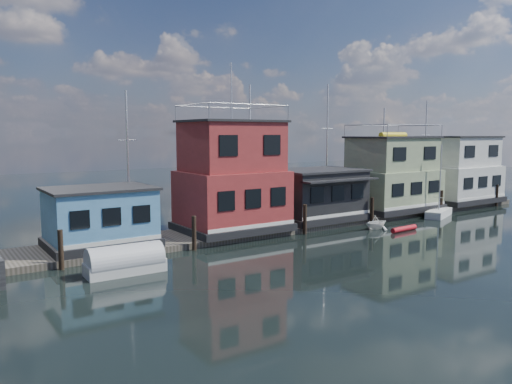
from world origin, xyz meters
TOP-DOWN VIEW (x-y plane):
  - ground at (0.00, 0.00)m, footprint 160.00×160.00m
  - dock at (0.00, 12.00)m, footprint 48.00×5.00m
  - houseboat_blue at (-18.00, 12.00)m, footprint 6.40×4.90m
  - houseboat_red at (-8.50, 12.00)m, footprint 7.40×5.90m
  - houseboat_dark at (-0.50, 11.98)m, footprint 7.40×6.10m
  - houseboat_green at (8.50, 12.00)m, footprint 8.40×5.90m
  - houseboat_white at (18.50, 12.00)m, footprint 8.40×5.90m
  - pilings at (-0.33, 9.20)m, footprint 42.28×0.28m
  - background_masts at (4.76, 18.00)m, footprint 36.40×0.16m
  - day_sailer at (10.79, 8.56)m, footprint 4.27×2.78m
  - red_kayak at (2.88, 5.85)m, footprint 2.72×0.58m
  - dinghy_white at (1.78, 7.60)m, footprint 2.14×1.86m
  - tarp_runabout at (-18.38, 6.60)m, footprint 4.11×1.73m

SIDE VIEW (x-z plane):
  - ground at x=0.00m, z-range 0.00..0.00m
  - red_kayak at x=2.88m, z-range 0.00..0.40m
  - dock at x=0.00m, z-range 0.00..0.40m
  - day_sailer at x=10.79m, z-range -2.81..3.59m
  - dinghy_white at x=1.78m, z-range 0.00..1.12m
  - tarp_runabout at x=-18.38m, z-range -0.21..1.44m
  - pilings at x=-0.33m, z-range 0.00..2.20m
  - houseboat_blue at x=-18.00m, z-range 0.38..4.04m
  - houseboat_dark at x=-0.50m, z-range 0.39..4.45m
  - houseboat_white at x=18.50m, z-range 0.21..6.87m
  - houseboat_green at x=8.50m, z-range 0.03..7.06m
  - houseboat_red at x=-8.50m, z-range -1.83..10.03m
  - background_masts at x=4.76m, z-range -0.45..11.55m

